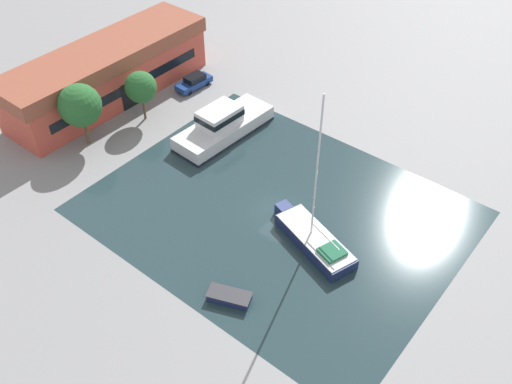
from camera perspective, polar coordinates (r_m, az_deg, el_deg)
name	(u,v)px	position (r m, az deg, el deg)	size (l,w,h in m)	color
ground_plane	(276,211)	(52.41, 2.05, -1.92)	(440.00, 440.00, 0.00)	gray
water_canal	(276,211)	(52.41, 2.05, -1.92)	(25.54, 32.19, 0.01)	#23383D
warehouse_building	(107,72)	(68.24, -14.64, 11.51)	(25.42, 7.37, 6.27)	#C64C3D
quay_tree_near_building	(141,87)	(62.98, -11.46, 10.23)	(3.44, 3.44, 5.74)	brown
quay_tree_by_water	(80,105)	(60.26, -17.20, 8.28)	(4.39, 4.39, 6.87)	brown
parked_car	(194,82)	(69.34, -6.20, 10.90)	(4.71, 2.09, 1.59)	navy
sailboat_moored	(314,239)	(49.23, 5.81, -4.66)	(5.22, 9.53, 14.93)	#19234C
motor_cruiser	(223,125)	(60.81, -3.34, 6.68)	(11.86, 4.77, 3.48)	silver
small_dinghy	(229,297)	(45.41, -2.68, -10.43)	(2.67, 3.78, 0.70)	#19234C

